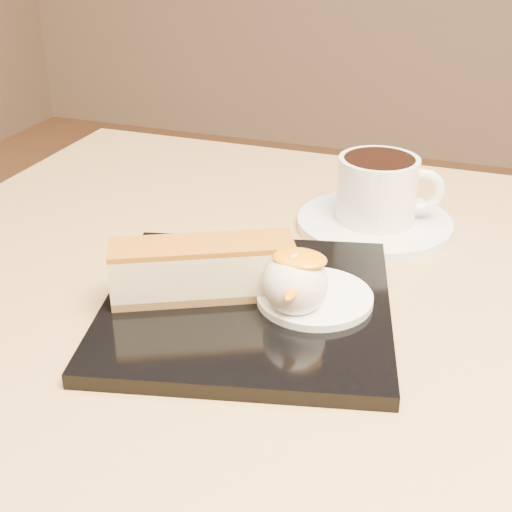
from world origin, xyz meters
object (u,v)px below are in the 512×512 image
at_px(dessert_plate, 247,306).
at_px(saucer, 374,223).
at_px(table, 288,487).
at_px(coffee_cup, 379,188).
at_px(ice_cream_scoop, 295,283).
at_px(cheesecake, 202,269).

xyz_separation_m(dessert_plate, saucer, (0.06, 0.19, -0.00)).
height_order(table, coffee_cup, coffee_cup).
height_order(dessert_plate, coffee_cup, coffee_cup).
bearing_deg(coffee_cup, dessert_plate, -123.13).
relative_size(ice_cream_scoop, coffee_cup, 0.48).
distance_m(saucer, coffee_cup, 0.04).
bearing_deg(cheesecake, coffee_cup, 35.82).
bearing_deg(dessert_plate, table, -21.95).
bearing_deg(table, dessert_plate, 158.05).
height_order(ice_cream_scoop, coffee_cup, coffee_cup).
xyz_separation_m(dessert_plate, cheesecake, (-0.04, -0.01, 0.03)).
distance_m(table, coffee_cup, 0.29).
xyz_separation_m(table, ice_cream_scoop, (-0.00, 0.01, 0.19)).
height_order(ice_cream_scoop, saucer, ice_cream_scoop).
bearing_deg(coffee_cup, table, -110.45).
bearing_deg(dessert_plate, coffee_cup, 71.05).
distance_m(table, dessert_plate, 0.17).
relative_size(ice_cream_scoop, saucer, 0.33).
bearing_deg(saucer, cheesecake, -116.89).
xyz_separation_m(table, dessert_plate, (-0.04, 0.02, 0.16)).
height_order(table, ice_cream_scoop, ice_cream_scoop).
height_order(table, dessert_plate, dessert_plate).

